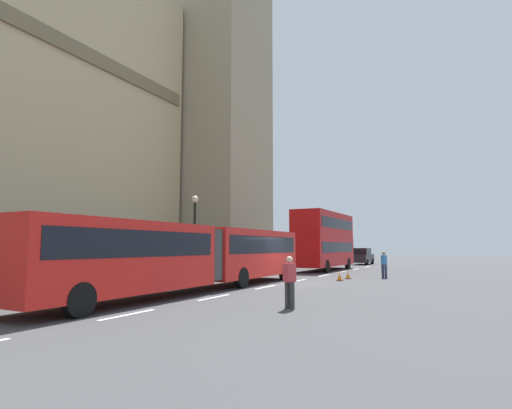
# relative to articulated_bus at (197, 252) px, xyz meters

# --- Properties ---
(ground_plane) EXTENTS (160.00, 160.00, 0.00)m
(ground_plane) POSITION_rel_articulated_bus_xyz_m (5.75, -1.99, -1.75)
(ground_plane) COLOR #424244
(lane_centre_marking) EXTENTS (39.00, 0.16, 0.01)m
(lane_centre_marking) POSITION_rel_articulated_bus_xyz_m (7.61, -1.99, -1.74)
(lane_centre_marking) COLOR silver
(lane_centre_marking) RESTS_ON ground_plane
(articulated_bus) EXTENTS (17.76, 2.54, 2.90)m
(articulated_bus) POSITION_rel_articulated_bus_xyz_m (0.00, 0.00, 0.00)
(articulated_bus) COLOR red
(articulated_bus) RESTS_ON ground_plane
(double_decker_bus) EXTENTS (9.99, 2.54, 4.90)m
(double_decker_bus) POSITION_rel_articulated_bus_xyz_m (18.71, 0.00, 0.96)
(double_decker_bus) COLOR #B20F0F
(double_decker_bus) RESTS_ON ground_plane
(sedan_lead) EXTENTS (4.40, 1.86, 1.85)m
(sedan_lead) POSITION_rel_articulated_bus_xyz_m (31.30, -0.31, -0.83)
(sedan_lead) COLOR black
(sedan_lead) RESTS_ON ground_plane
(traffic_cone_west) EXTENTS (0.36, 0.36, 0.58)m
(traffic_cone_west) POSITION_rel_articulated_bus_xyz_m (8.49, -4.17, -1.46)
(traffic_cone_west) COLOR black
(traffic_cone_west) RESTS_ON ground_plane
(traffic_cone_middle) EXTENTS (0.36, 0.36, 0.58)m
(traffic_cone_middle) POSITION_rel_articulated_bus_xyz_m (10.16, -4.24, -1.46)
(traffic_cone_middle) COLOR black
(traffic_cone_middle) RESTS_ON ground_plane
(street_lamp) EXTENTS (0.44, 0.44, 5.27)m
(street_lamp) POSITION_rel_articulated_bus_xyz_m (5.96, 4.51, 1.31)
(street_lamp) COLOR black
(street_lamp) RESTS_ON ground_plane
(pedestrian_near_cones) EXTENTS (0.45, 0.35, 1.69)m
(pedestrian_near_cones) POSITION_rel_articulated_bus_xyz_m (-2.95, -5.78, -0.83)
(pedestrian_near_cones) COLOR #333333
(pedestrian_near_cones) RESTS_ON ground_plane
(pedestrian_by_kerb) EXTENTS (0.45, 0.35, 1.69)m
(pedestrian_by_kerb) POSITION_rel_articulated_bus_xyz_m (11.73, -6.17, -0.83)
(pedestrian_by_kerb) COLOR #262D4C
(pedestrian_by_kerb) RESTS_ON ground_plane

